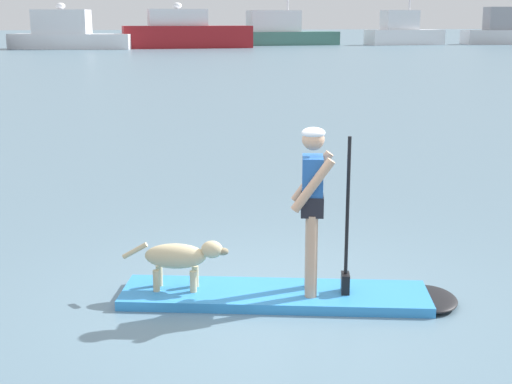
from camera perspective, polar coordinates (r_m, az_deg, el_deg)
name	(u,v)px	position (r m, az deg, el deg)	size (l,w,h in m)	color
ground_plane	(275,300)	(7.42, 1.49, -8.56)	(400.00, 400.00, 0.00)	slate
paddleboard	(297,296)	(7.40, 3.27, -8.23)	(3.48, 1.57, 0.10)	#338CD8
person_paddler	(314,198)	(7.09, 4.61, -0.52)	(0.66, 0.56, 1.68)	tan
dog	(180,257)	(7.36, -6.02, -5.16)	(1.07, 0.38, 0.52)	#CCB78C
moored_boat_far_port	(68,34)	(73.75, -14.67, 12.00)	(12.21, 5.91, 4.38)	white
moored_boat_starboard	(186,33)	(74.19, -5.62, 12.45)	(12.94, 4.00, 4.45)	maroon
moored_boat_port	(279,32)	(82.11, 1.85, 12.55)	(13.00, 4.69, 10.32)	#3F7266
moored_boat_outer	(403,32)	(84.87, 11.59, 12.35)	(8.98, 3.76, 10.14)	white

